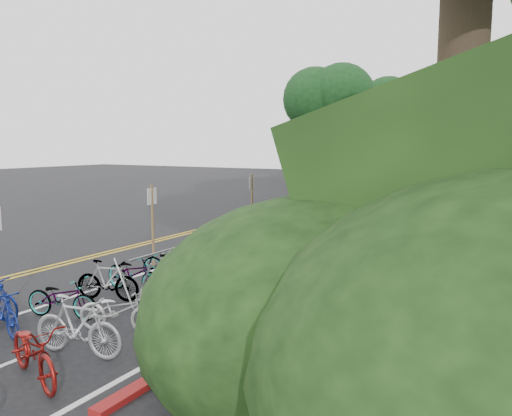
# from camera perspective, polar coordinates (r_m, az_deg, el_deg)

# --- Properties ---
(road_markings) EXTENTS (7.47, 80.00, 0.01)m
(road_markings) POSITION_cam_1_polar(r_m,az_deg,el_deg) (19.78, -1.71, -3.50)
(road_markings) COLOR gold
(road_markings) RESTS_ON ground
(red_curb) EXTENTS (0.25, 28.00, 0.10)m
(red_curb) POSITION_cam_1_polar(r_m,az_deg,el_deg) (19.49, 14.15, -3.75)
(red_curb) COLOR maroon
(red_curb) RESTS_ON ground
(bike_racks_rest) EXTENTS (1.14, 23.00, 1.17)m
(bike_racks_rest) POSITION_cam_1_polar(r_m,az_deg,el_deg) (21.15, 7.91, -0.53)
(bike_racks_rest) COLOR gray
(bike_racks_rest) RESTS_ON ground
(signposts_rest) EXTENTS (0.08, 18.40, 2.50)m
(signposts_rest) POSITION_cam_1_polar(r_m,az_deg,el_deg) (22.97, 3.31, 1.60)
(signposts_rest) COLOR brown
(signposts_rest) RESTS_ON ground
(bike_valet) EXTENTS (3.30, 12.01, 1.09)m
(bike_valet) POSITION_cam_1_polar(r_m,az_deg,el_deg) (11.95, -13.30, -8.59)
(bike_valet) COLOR navy
(bike_valet) RESTS_ON ground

